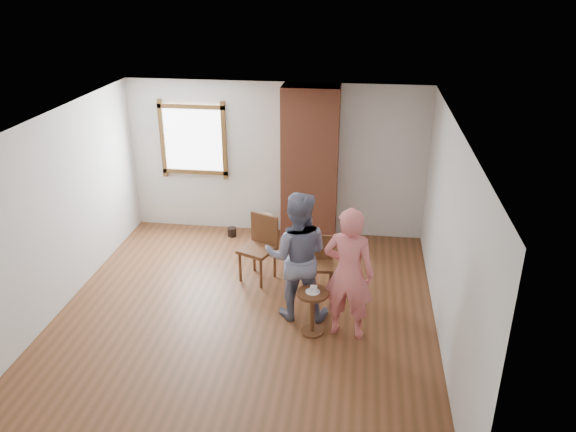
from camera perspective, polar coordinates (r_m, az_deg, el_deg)
The scene contains 12 objects.
ground at distance 7.58m, azimuth -4.44°, elevation -10.23°, with size 5.50×5.50×0.00m, color brown.
room_shell at distance 7.31m, azimuth -4.34°, elevation 4.34°, with size 5.04×5.52×2.62m.
brick_chimney at distance 9.15m, azimuth 2.24°, elevation 5.09°, with size 0.90×0.50×2.60m, color #AD5B3D.
stoneware_crock at distance 9.56m, azimuth -2.56°, elevation -1.10°, with size 0.32×0.32×0.42m, color tan.
dark_pot at distance 9.73m, azimuth -5.72°, elevation -1.62°, with size 0.15×0.15×0.15m, color black.
dining_chair_left at distance 8.23m, azimuth -2.85°, elevation -2.87°, with size 0.60×0.60×0.97m.
dining_chair_right at distance 7.99m, azimuth 3.30°, elevation -4.54°, with size 0.40×0.40×0.79m.
side_table at distance 7.07m, azimuth 2.50°, elevation -9.07°, with size 0.40×0.40×0.60m.
cake_plate at distance 6.96m, azimuth 2.53°, elevation -7.68°, with size 0.18×0.18×0.01m, color white.
cake_slice at distance 6.94m, azimuth 2.62°, elevation -7.45°, with size 0.08×0.07×0.06m, color silver.
man at distance 7.19m, azimuth 0.94°, elevation -4.10°, with size 0.85×0.66×1.75m, color #151B3A.
person_pink at distance 6.85m, azimuth 6.17°, elevation -5.84°, with size 0.63×0.41×1.73m, color #E57273.
Camera 1 is at (1.42, -6.12, 4.24)m, focal length 35.00 mm.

